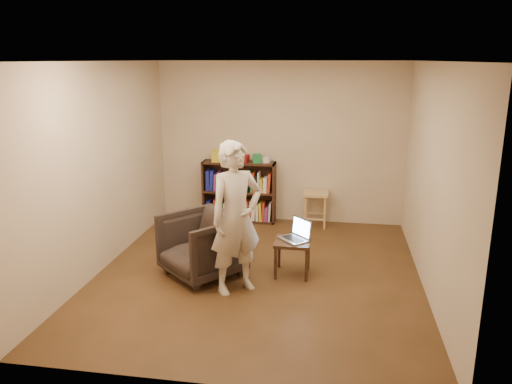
% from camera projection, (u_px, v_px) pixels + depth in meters
% --- Properties ---
extents(floor, '(4.50, 4.50, 0.00)m').
position_uv_depth(floor, '(258.00, 274.00, 6.29)').
color(floor, '#402A14').
rests_on(floor, ground).
extents(ceiling, '(4.50, 4.50, 0.00)m').
position_uv_depth(ceiling, '(258.00, 61.00, 5.62)').
color(ceiling, silver).
rests_on(ceiling, wall_back).
extents(wall_back, '(4.00, 0.00, 4.00)m').
position_uv_depth(wall_back, '(280.00, 143.00, 8.10)').
color(wall_back, beige).
rests_on(wall_back, floor).
extents(wall_left, '(0.00, 4.50, 4.50)m').
position_uv_depth(wall_left, '(101.00, 168.00, 6.27)').
color(wall_left, beige).
rests_on(wall_left, floor).
extents(wall_right, '(0.00, 4.50, 4.50)m').
position_uv_depth(wall_right, '(432.00, 180.00, 5.64)').
color(wall_right, beige).
rests_on(wall_right, floor).
extents(bookshelf, '(1.20, 0.30, 1.00)m').
position_uv_depth(bookshelf, '(239.00, 195.00, 8.28)').
color(bookshelf, black).
rests_on(bookshelf, floor).
extents(box_yellow, '(0.25, 0.20, 0.18)m').
position_uv_depth(box_yellow, '(219.00, 156.00, 8.12)').
color(box_yellow, gold).
rests_on(box_yellow, bookshelf).
extents(red_cloth, '(0.32, 0.24, 0.11)m').
position_uv_depth(red_cloth, '(239.00, 158.00, 8.13)').
color(red_cloth, maroon).
rests_on(red_cloth, bookshelf).
extents(box_green, '(0.16, 0.16, 0.14)m').
position_uv_depth(box_green, '(257.00, 159.00, 8.04)').
color(box_green, '#1E7038').
rests_on(box_green, bookshelf).
extents(box_white, '(0.13, 0.13, 0.08)m').
position_uv_depth(box_white, '(267.00, 160.00, 8.06)').
color(box_white, silver).
rests_on(box_white, bookshelf).
extents(stool, '(0.39, 0.39, 0.56)m').
position_uv_depth(stool, '(316.00, 199.00, 7.99)').
color(stool, tan).
rests_on(stool, floor).
extents(armchair, '(1.21, 1.21, 0.79)m').
position_uv_depth(armchair, '(202.00, 245.00, 6.17)').
color(armchair, '#302620').
rests_on(armchair, floor).
extents(side_table, '(0.44, 0.44, 0.44)m').
position_uv_depth(side_table, '(293.00, 246.00, 6.20)').
color(side_table, black).
rests_on(side_table, floor).
extents(laptop, '(0.44, 0.44, 0.26)m').
position_uv_depth(laptop, '(296.00, 235.00, 6.21)').
color(laptop, '#A7A7AB').
rests_on(laptop, side_table).
extents(person, '(0.76, 0.74, 1.77)m').
position_uv_depth(person, '(236.00, 218.00, 5.63)').
color(person, beige).
rests_on(person, floor).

